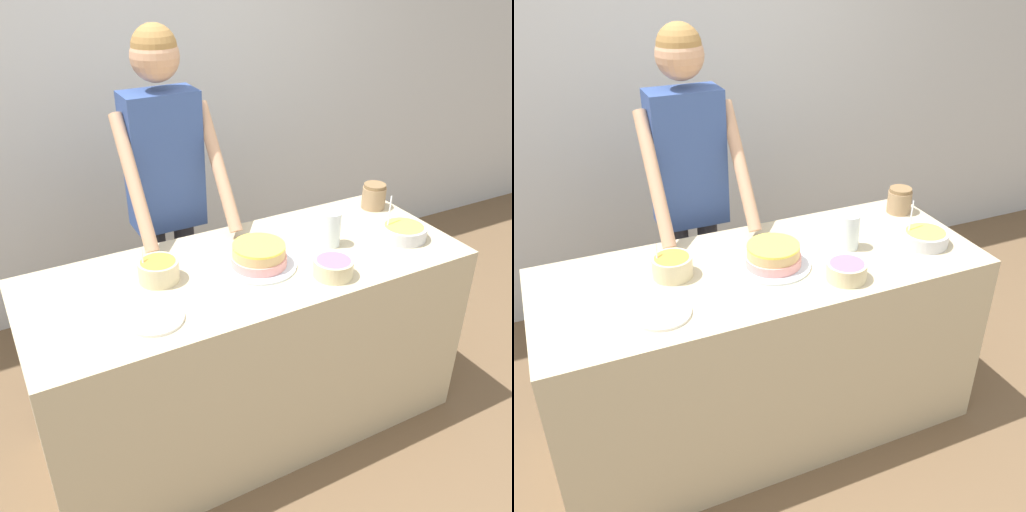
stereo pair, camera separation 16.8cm
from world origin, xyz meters
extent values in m
plane|color=brown|center=(0.00, 0.00, 0.00)|extent=(14.00, 14.00, 0.00)
cube|color=silver|center=(0.00, 1.75, 1.30)|extent=(10.00, 0.05, 2.60)
cube|color=#C6B793|center=(0.00, 0.37, 0.44)|extent=(1.88, 0.74, 0.88)
cylinder|color=#2D2D38|center=(-0.21, 0.96, 0.43)|extent=(0.10, 0.10, 0.85)
cylinder|color=#2D2D38|center=(-0.06, 0.96, 0.43)|extent=(0.10, 0.10, 0.85)
cube|color=#334C8C|center=(-0.14, 0.96, 1.18)|extent=(0.34, 0.18, 0.64)
cylinder|color=tan|center=(-0.33, 0.78, 1.17)|extent=(0.06, 0.40, 0.53)
cylinder|color=tan|center=(0.06, 0.78, 1.17)|extent=(0.06, 0.40, 0.53)
sphere|color=tan|center=(-0.14, 0.96, 1.64)|extent=(0.21, 0.21, 0.21)
sphere|color=olive|center=(-0.14, 0.96, 1.68)|extent=(0.20, 0.20, 0.20)
cylinder|color=silver|center=(0.04, 0.35, 0.89)|extent=(0.32, 0.32, 0.01)
cylinder|color=pink|center=(0.04, 0.35, 0.91)|extent=(0.23, 0.23, 0.04)
cylinder|color=#DBB275|center=(0.04, 0.35, 0.95)|extent=(0.22, 0.22, 0.04)
cylinder|color=#F2DB4C|center=(0.04, 0.35, 0.98)|extent=(0.22, 0.22, 0.01)
cylinder|color=silver|center=(0.73, 0.26, 0.91)|extent=(0.21, 0.21, 0.06)
cylinder|color=#F2DB4C|center=(0.73, 0.26, 0.94)|extent=(0.18, 0.18, 0.01)
cylinder|color=silver|center=(0.68, 0.31, 0.98)|extent=(0.05, 0.05, 0.18)
cylinder|color=beige|center=(-0.37, 0.44, 0.92)|extent=(0.16, 0.16, 0.09)
cylinder|color=#EF9938|center=(-0.37, 0.44, 0.96)|extent=(0.14, 0.14, 0.01)
cylinder|color=silver|center=(-0.42, 0.45, 0.96)|extent=(0.02, 0.07, 0.13)
cylinder|color=beige|center=(0.26, 0.14, 0.92)|extent=(0.16, 0.16, 0.07)
cylinder|color=#9E66B7|center=(0.26, 0.14, 0.95)|extent=(0.14, 0.14, 0.01)
cylinder|color=silver|center=(0.41, 0.36, 0.96)|extent=(0.08, 0.08, 0.16)
cylinder|color=white|center=(-0.48, 0.19, 0.89)|extent=(0.21, 0.21, 0.01)
cylinder|color=#9E7F5B|center=(0.82, 0.59, 0.94)|extent=(0.12, 0.12, 0.11)
cylinder|color=olive|center=(0.82, 0.59, 1.00)|extent=(0.11, 0.11, 0.02)
camera|label=1|loc=(-0.94, -1.45, 2.09)|focal=40.00mm
camera|label=2|loc=(-0.79, -1.52, 2.09)|focal=40.00mm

